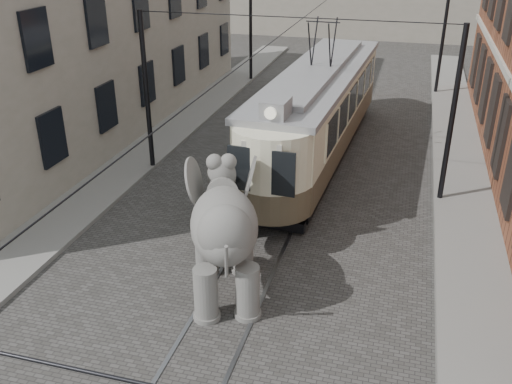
% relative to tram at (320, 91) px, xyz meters
% --- Properties ---
extents(ground, '(120.00, 120.00, 0.00)m').
position_rel_tram_xyz_m(ground, '(-0.35, -9.13, -2.71)').
color(ground, '#43413E').
extents(tram_rails, '(1.54, 80.00, 0.02)m').
position_rel_tram_xyz_m(tram_rails, '(-0.35, -9.13, -2.69)').
color(tram_rails, slate).
rests_on(tram_rails, ground).
extents(sidewalk_right, '(2.00, 60.00, 0.15)m').
position_rel_tram_xyz_m(sidewalk_right, '(5.65, -9.13, -2.63)').
color(sidewalk_right, slate).
rests_on(sidewalk_right, ground).
extents(sidewalk_left, '(2.00, 60.00, 0.15)m').
position_rel_tram_xyz_m(sidewalk_left, '(-6.85, -9.13, -2.63)').
color(sidewalk_left, slate).
rests_on(sidewalk_left, ground).
extents(stucco_building, '(7.00, 24.00, 10.00)m').
position_rel_tram_xyz_m(stucco_building, '(-11.35, 0.87, 2.29)').
color(stucco_building, gray).
rests_on(stucco_building, ground).
extents(catenary, '(11.00, 30.20, 6.00)m').
position_rel_tram_xyz_m(catenary, '(-0.55, -4.13, 0.29)').
color(catenary, black).
rests_on(catenary, ground).
extents(tram, '(3.54, 13.77, 5.41)m').
position_rel_tram_xyz_m(tram, '(0.00, 0.00, 0.00)').
color(tram, beige).
rests_on(tram, ground).
extents(elephant, '(4.40, 5.77, 3.13)m').
position_rel_tram_xyz_m(elephant, '(-0.60, -10.19, -1.14)').
color(elephant, slate).
rests_on(elephant, ground).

